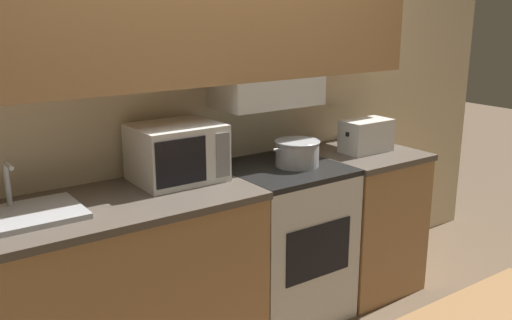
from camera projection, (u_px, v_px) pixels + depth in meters
name	position (u px, v px, depth m)	size (l,w,h in m)	color
ground_plane	(195.00, 308.00, 3.45)	(16.00, 16.00, 0.00)	brown
wall_back	(195.00, 61.00, 3.02)	(5.07, 0.38, 2.55)	beige
lower_counter_main	(111.00, 290.00, 2.73)	(1.44, 0.67, 0.90)	tan
lower_counter_right_stub	(359.00, 218.00, 3.66)	(0.61, 0.67, 0.90)	tan
stove_range	(282.00, 240.00, 3.32)	(0.63, 0.65, 0.90)	white
cooking_pot	(297.00, 152.00, 3.19)	(0.33, 0.26, 0.15)	#B7BABF
microwave	(177.00, 152.00, 2.91)	(0.44, 0.37, 0.29)	white
toaster	(366.00, 135.00, 3.50)	(0.33, 0.18, 0.20)	white
sink_basin	(18.00, 216.00, 2.40)	(0.52, 0.35, 0.23)	#B7BABF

